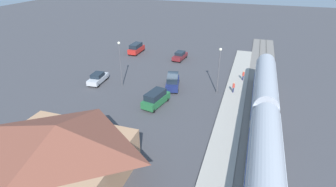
% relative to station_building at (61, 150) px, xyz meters
% --- Properties ---
extents(ground_plane, '(200.00, 200.00, 0.00)m').
position_rel_station_building_xyz_m(ground_plane, '(-4.00, -22.00, -2.95)').
color(ground_plane, '#424247').
extents(railway_track, '(4.80, 70.00, 0.30)m').
position_rel_station_building_xyz_m(railway_track, '(-18.00, -22.00, -2.86)').
color(railway_track, slate).
rests_on(railway_track, ground).
extents(platform, '(3.20, 46.00, 0.30)m').
position_rel_station_building_xyz_m(platform, '(-14.00, -22.00, -2.80)').
color(platform, '#A8A399').
rests_on(platform, ground).
extents(station_building, '(12.79, 9.59, 5.70)m').
position_rel_station_building_xyz_m(station_building, '(0.00, 0.00, 0.00)').
color(station_building, tan).
rests_on(station_building, ground).
extents(pedestrian_on_platform, '(0.36, 0.36, 1.71)m').
position_rel_station_building_xyz_m(pedestrian_on_platform, '(-14.76, -28.01, -1.67)').
color(pedestrian_on_platform, '#23284C').
rests_on(pedestrian_on_platform, platform).
extents(pedestrian_waiting_far, '(0.36, 0.36, 1.71)m').
position_rel_station_building_xyz_m(pedestrian_waiting_far, '(-13.66, -22.74, -1.67)').
color(pedestrian_waiting_far, '#23284C').
rests_on(pedestrian_waiting_far, platform).
extents(suv_navy, '(3.06, 5.22, 2.22)m').
position_rel_station_building_xyz_m(suv_navy, '(-4.06, -21.94, -1.80)').
color(suv_navy, navy).
rests_on(suv_navy, ground).
extents(sedan_silver, '(2.15, 4.62, 1.74)m').
position_rel_station_building_xyz_m(sedan_silver, '(8.58, -19.93, -2.07)').
color(sedan_silver, silver).
rests_on(sedan_silver, ground).
extents(suv_red, '(2.07, 4.94, 2.22)m').
position_rel_station_building_xyz_m(suv_red, '(9.06, -36.75, -1.80)').
color(suv_red, red).
rests_on(suv_red, ground).
extents(suv_green, '(2.91, 5.19, 2.22)m').
position_rel_station_building_xyz_m(suv_green, '(-3.51, -15.62, -1.80)').
color(suv_green, '#236638').
rests_on(suv_green, ground).
extents(sedan_maroon, '(2.31, 4.67, 1.74)m').
position_rel_station_building_xyz_m(sedan_maroon, '(-1.42, -35.63, -2.07)').
color(sedan_maroon, maroon).
rests_on(sedan_maroon, ground).
extents(light_pole_near_platform, '(0.44, 0.44, 7.30)m').
position_rel_station_building_xyz_m(light_pole_near_platform, '(-11.20, -22.41, 1.68)').
color(light_pole_near_platform, '#515156').
rests_on(light_pole_near_platform, ground).
extents(light_pole_lot_center, '(0.44, 0.44, 7.50)m').
position_rel_station_building_xyz_m(light_pole_lot_center, '(4.14, -20.14, 1.79)').
color(light_pole_lot_center, '#515156').
rests_on(light_pole_lot_center, ground).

